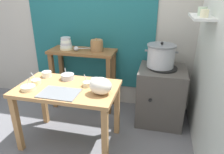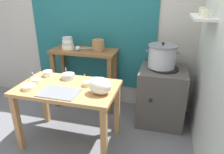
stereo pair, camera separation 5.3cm
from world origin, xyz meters
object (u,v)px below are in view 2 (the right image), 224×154
at_px(prep_table, 68,95).
at_px(ladle, 79,48).
at_px(clay_pot, 98,45).
at_px(prep_bowl_3, 48,73).
at_px(prep_bowl_0, 68,76).
at_px(back_shelf_table, 84,64).
at_px(steamer_pot, 162,56).
at_px(prep_bowl_4, 96,80).
at_px(serving_tray, 59,93).
at_px(prep_bowl_5, 87,83).
at_px(prep_bowl_2, 29,87).
at_px(bowl_stack_enamel, 68,44).
at_px(plastic_bag, 100,86).
at_px(stove_block, 161,95).
at_px(prep_bowl_1, 37,81).

bearing_deg(prep_table, ladle, 103.56).
distance_m(prep_table, clay_pot, 0.93).
bearing_deg(ladle, prep_bowl_3, -106.68).
bearing_deg(clay_pot, prep_bowl_0, -104.21).
xyz_separation_m(back_shelf_table, clay_pot, (0.22, 0.00, 0.30)).
height_order(steamer_pot, prep_bowl_4, steamer_pot).
xyz_separation_m(serving_tray, prep_bowl_4, (0.28, 0.34, 0.02)).
bearing_deg(back_shelf_table, ladle, -128.45).
bearing_deg(prep_bowl_4, prep_bowl_5, -120.30).
bearing_deg(steamer_pot, ladle, 177.64).
xyz_separation_m(prep_bowl_2, prep_bowl_4, (0.63, 0.34, 0.00)).
bearing_deg(prep_bowl_0, prep_bowl_4, -3.52).
xyz_separation_m(bowl_stack_enamel, plastic_bag, (0.78, -0.91, -0.17)).
bearing_deg(plastic_bag, ladle, 124.63).
relative_size(prep_table, prep_bowl_0, 7.21).
bearing_deg(back_shelf_table, prep_bowl_5, -65.76).
relative_size(ladle, prep_bowl_2, 1.93).
distance_m(back_shelf_table, prep_bowl_0, 0.66).
bearing_deg(serving_tray, bowl_stack_enamel, 110.16).
bearing_deg(prep_bowl_0, prep_bowl_2, -127.77).
xyz_separation_m(prep_table, bowl_stack_enamel, (-0.38, 0.83, 0.37)).
bearing_deg(prep_bowl_5, stove_block, 38.99).
relative_size(prep_bowl_3, prep_bowl_4, 1.07).
relative_size(prep_bowl_1, prep_bowl_5, 1.02).
bearing_deg(clay_pot, prep_table, -95.61).
bearing_deg(stove_block, prep_bowl_1, -152.33).
xyz_separation_m(plastic_bag, prep_bowl_5, (-0.19, 0.14, -0.06)).
xyz_separation_m(serving_tray, prep_bowl_2, (-0.36, 0.00, 0.02)).
bearing_deg(serving_tray, plastic_bag, 12.81).
height_order(serving_tray, prep_bowl_1, prep_bowl_1).
distance_m(prep_bowl_4, prep_bowl_5, 0.12).
bearing_deg(plastic_bag, back_shelf_table, 120.54).
relative_size(stove_block, prep_bowl_3, 6.86).
relative_size(back_shelf_table, stove_block, 1.23).
distance_m(bowl_stack_enamel, serving_tray, 1.09).
height_order(ladle, prep_bowl_5, ladle).
bearing_deg(prep_bowl_4, prep_bowl_1, -164.20).
height_order(back_shelf_table, prep_bowl_0, back_shelf_table).
bearing_deg(clay_pot, back_shelf_table, -180.00).
height_order(prep_table, back_shelf_table, back_shelf_table).
distance_m(clay_pot, ladle, 0.28).
distance_m(steamer_pot, prep_bowl_4, 0.91).
bearing_deg(prep_bowl_5, prep_bowl_2, -157.52).
bearing_deg(back_shelf_table, steamer_pot, -5.67).
relative_size(prep_table, steamer_pot, 2.66).
relative_size(stove_block, prep_bowl_2, 5.27).
relative_size(prep_bowl_2, prep_bowl_4, 1.40).
bearing_deg(serving_tray, prep_table, 87.22).
bearing_deg(steamer_pot, prep_bowl_3, -158.45).
xyz_separation_m(serving_tray, prep_bowl_1, (-0.36, 0.16, 0.02)).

